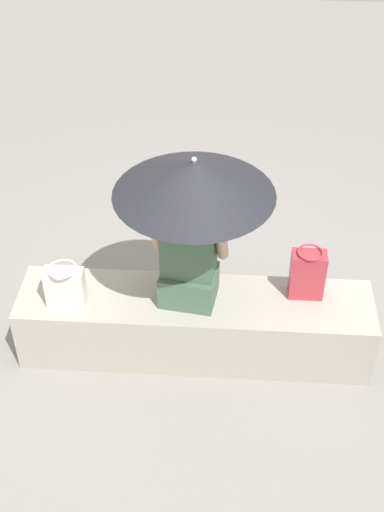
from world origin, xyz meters
name	(u,v)px	position (x,y,z in m)	size (l,w,h in m)	color
ground_plane	(195,348)	(0.00, 0.00, 0.00)	(14.00, 14.00, 0.00)	gray
stone_bench	(195,324)	(0.00, 0.00, 0.23)	(2.28, 0.51, 0.46)	#A8A093
person_seated	(189,251)	(0.04, -0.01, 0.84)	(0.49, 0.33, 0.90)	#47664C
parasol	(194,178)	(0.01, 0.00, 1.37)	(0.93, 0.93, 1.05)	#B7B7BC
handbag_black	(307,274)	(-0.70, -0.09, 0.63)	(0.22, 0.16, 0.35)	#B2333D
tote_bag_canvas	(65,286)	(0.80, 0.09, 0.60)	(0.24, 0.18, 0.29)	silver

